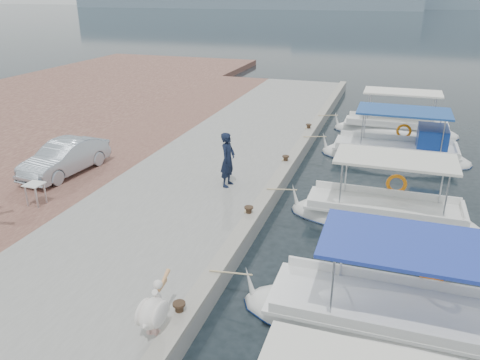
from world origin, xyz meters
name	(u,v)px	position (x,y,z in m)	size (l,w,h in m)	color
ground	(245,256)	(0.00, 0.00, 0.00)	(400.00, 400.00, 0.00)	black
concrete_quay	(211,175)	(-3.00, 5.00, 0.25)	(6.00, 40.00, 0.50)	gray
quay_curb	(280,175)	(-0.22, 5.00, 0.56)	(0.44, 40.00, 0.12)	gray
cobblestone_strip	(101,161)	(-8.00, 5.00, 0.25)	(4.00, 40.00, 0.50)	brown
fishing_caique_b	(415,329)	(4.51, -1.89, 0.12)	(7.84, 2.41, 2.83)	silver
fishing_caique_c	(383,219)	(3.61, 3.42, 0.13)	(6.05, 2.08, 2.83)	silver
fishing_caique_d	(397,155)	(3.92, 9.91, 0.20)	(6.45, 2.45, 2.83)	silver
fishing_caique_e	(395,131)	(3.75, 14.06, 0.13)	(6.32, 2.01, 2.83)	silver
mooring_bollards	(249,211)	(-0.35, 1.50, 0.69)	(0.28, 20.28, 0.33)	black
pelican	(153,311)	(-0.60, -4.16, 1.04)	(0.52, 1.35, 1.05)	tan
fisherman	(228,160)	(-1.78, 3.62, 1.48)	(0.71, 0.47, 1.96)	black
parked_car	(65,158)	(-8.04, 2.84, 1.12)	(1.32, 3.78, 1.24)	#A6B2BE
folding_table	(35,190)	(-7.15, 0.16, 1.02)	(0.55, 0.55, 0.73)	silver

